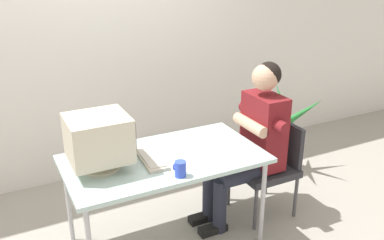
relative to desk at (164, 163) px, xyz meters
The scene contains 9 objects.
ground_plane 0.69m from the desk, ahead, with size 12.00×12.00×0.00m, color #9E998E.
wall_back 1.64m from the desk, 77.91° to the left, with size 8.00×0.10×3.00m, color silver.
desk is the anchor object (origin of this frame).
crt_monitor 0.53m from the desk, behind, with size 0.42×0.38×0.38m.
keyboard 0.12m from the desk, behind, with size 0.17×0.45×0.03m.
office_chair 1.01m from the desk, ahead, with size 0.47×0.47×0.81m.
person_seated 0.79m from the desk, ahead, with size 0.75×0.58×1.35m.
potted_plant 1.70m from the desk, 18.43° to the left, with size 0.71×0.65×0.90m.
desk_mug 0.33m from the desk, 93.17° to the right, with size 0.08×0.09×0.11m.
Camera 1 is at (-1.06, -2.54, 2.11)m, focal length 39.10 mm.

